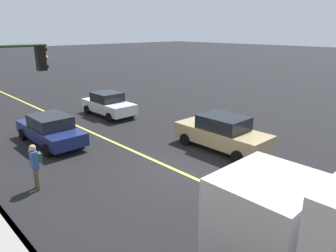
% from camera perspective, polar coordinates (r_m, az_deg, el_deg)
% --- Properties ---
extents(ground, '(200.00, 200.00, 0.00)m').
position_cam_1_polar(ground, '(12.96, 2.26, -8.42)').
color(ground, black).
extents(curb_edge, '(80.00, 0.16, 0.15)m').
position_cam_1_polar(curb_edge, '(10.07, -25.21, -18.01)').
color(curb_edge, slate).
rests_on(curb_edge, ground).
extents(lane_stripe_center, '(80.00, 0.16, 0.01)m').
position_cam_1_polar(lane_stripe_center, '(12.96, 2.26, -8.40)').
color(lane_stripe_center, '#D8CC4C').
rests_on(lane_stripe_center, ground).
extents(car_white, '(4.16, 1.94, 1.57)m').
position_cam_1_polar(car_white, '(21.45, -10.83, 3.94)').
color(car_white, silver).
rests_on(car_white, ground).
extents(car_navy, '(4.68, 1.94, 1.50)m').
position_cam_1_polar(car_navy, '(16.89, -20.68, -0.58)').
color(car_navy, navy).
rests_on(car_navy, ground).
extents(car_tan, '(4.74, 1.98, 1.68)m').
position_cam_1_polar(car_tan, '(15.28, 9.82, -1.21)').
color(car_tan, tan).
rests_on(car_tan, ground).
extents(pedestrian_with_backpack, '(0.44, 0.40, 1.73)m').
position_cam_1_polar(pedestrian_with_backpack, '(12.24, -23.07, -6.28)').
color(pedestrian_with_backpack, brown).
rests_on(pedestrian_with_backpack, ground).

